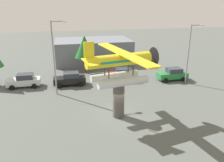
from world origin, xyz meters
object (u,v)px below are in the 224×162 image
Objects in this scene: car_mid_black at (70,79)px; streetlight_primary at (55,54)px; display_pedestal at (119,100)px; tree_east at (85,47)px; car_near_silver at (24,80)px; storefront_building at (93,51)px; floatplane_monument at (120,65)px; car_far_red at (122,74)px; car_distant_green at (173,74)px; streetlight_secondary at (190,50)px.

car_mid_black is 0.48× the size of streetlight_primary.
display_pedestal is 0.60× the size of tree_east.
car_near_silver is 15.69m from storefront_building.
floatplane_monument reaches higher than tree_east.
storefront_building reaches higher than car_far_red.
car_mid_black is at bearing -3.83° from car_distant_green.
car_far_red is at bearing -44.48° from tree_east.
display_pedestal is 10.88m from car_far_red.
car_far_red is (3.03, 10.41, -0.88)m from display_pedestal.
streetlight_secondary reaches higher than storefront_building.
streetlight_primary is at bearing 119.30° from floatplane_monument.
streetlight_secondary reaches higher than car_distant_green.
car_mid_black is at bearing 113.16° from display_pedestal.
car_far_red is 7.33m from tree_east.
car_far_red is 11.91m from storefront_building.
storefront_building is (4.78, 12.07, 1.16)m from car_mid_black.
car_distant_green is at bearing 176.17° from car_mid_black.
car_near_silver is at bearing 141.53° from streetlight_primary.
streetlight_secondary is at bearing 171.64° from car_near_silver.
car_far_red is 0.31× the size of storefront_building.
streetlight_secondary is at bearing 160.32° from car_far_red.
display_pedestal is at bearing 180.00° from floatplane_monument.
car_distant_green is at bearing -27.12° from tree_east.
car_mid_black is 0.72× the size of tree_east.
car_distant_green is 0.31× the size of storefront_building.
tree_east reaches higher than display_pedestal.
car_mid_black is 13.03m from storefront_building.
streetlight_secondary is at bearing 22.34° from floatplane_monument.
storefront_building reaches higher than display_pedestal.
car_distant_green is (20.29, -1.60, 0.00)m from car_near_silver.
car_mid_black and car_distant_green have the same top height.
car_near_silver is 22.18m from streetlight_secondary.
floatplane_monument is (0.13, 0.02, 3.43)m from display_pedestal.
car_near_silver is 6.92m from streetlight_primary.
car_far_red and car_distant_green have the same top height.
tree_east reaches higher than car_near_silver.
streetlight_primary is 17.30m from streetlight_secondary.
tree_east is (-11.79, 6.04, 3.28)m from car_distant_green.
car_far_red is 0.72× the size of tree_east.
car_near_silver is (-10.15, 10.57, -0.88)m from display_pedestal.
car_distant_green is 0.53× the size of streetlight_secondary.
tree_east is at bearing -117.09° from car_mid_black.
car_mid_black is (-4.25, 9.93, -0.88)m from display_pedestal.
streetlight_secondary is at bearing 0.91° from streetlight_primary.
display_pedestal reaches higher than car_far_red.
floatplane_monument is 9.24m from streetlight_primary.
streetlight_secondary is at bearing 130.42° from car_distant_green.
car_distant_green is 16.57m from streetlight_primary.
storefront_building is (10.68, 11.43, 1.16)m from car_near_silver.
car_distant_green is at bearing 168.54° from car_far_red.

